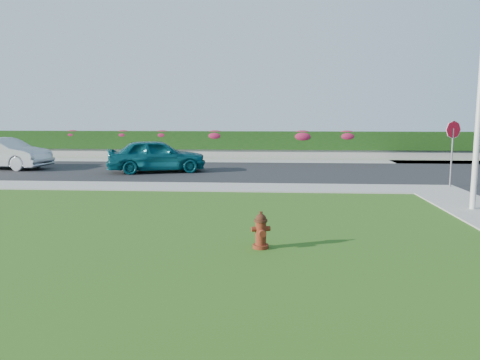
# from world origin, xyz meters

# --- Properties ---
(ground) EXTENTS (120.00, 120.00, 0.00)m
(ground) POSITION_xyz_m (0.00, 0.00, 0.00)
(ground) COLOR black
(ground) RESTS_ON ground
(street_far) EXTENTS (26.00, 8.00, 0.04)m
(street_far) POSITION_xyz_m (-5.00, 14.00, 0.02)
(street_far) COLOR black
(street_far) RESTS_ON ground
(sidewalk_far) EXTENTS (24.00, 2.00, 0.04)m
(sidewalk_far) POSITION_xyz_m (-6.00, 9.00, 0.02)
(sidewalk_far) COLOR gray
(sidewalk_far) RESTS_ON ground
(curb_corner) EXTENTS (2.00, 2.00, 0.04)m
(curb_corner) POSITION_xyz_m (7.00, 9.00, 0.02)
(curb_corner) COLOR gray
(curb_corner) RESTS_ON ground
(sidewalk_beyond) EXTENTS (34.00, 2.00, 0.04)m
(sidewalk_beyond) POSITION_xyz_m (-1.00, 19.00, 0.02)
(sidewalk_beyond) COLOR gray
(sidewalk_beyond) RESTS_ON ground
(retaining_wall) EXTENTS (34.00, 0.40, 0.60)m
(retaining_wall) POSITION_xyz_m (-1.00, 20.50, 0.30)
(retaining_wall) COLOR gray
(retaining_wall) RESTS_ON ground
(hedge) EXTENTS (32.00, 0.90, 1.10)m
(hedge) POSITION_xyz_m (-1.00, 20.60, 1.15)
(hedge) COLOR black
(hedge) RESTS_ON retaining_wall
(fire_hydrant) EXTENTS (0.40, 0.38, 0.77)m
(fire_hydrant) POSITION_xyz_m (0.85, 1.04, 0.36)
(fire_hydrant) COLOR #52160C
(fire_hydrant) RESTS_ON ground
(sedan_teal) EXTENTS (4.90, 3.08, 1.55)m
(sedan_teal) POSITION_xyz_m (-4.34, 13.29, 0.82)
(sedan_teal) COLOR #0B4D59
(sedan_teal) RESTS_ON street_far
(sedan_silver) EXTENTS (4.87, 2.45, 1.53)m
(sedan_silver) POSITION_xyz_m (-12.27, 14.10, 0.81)
(sedan_silver) COLOR #A9ACB0
(sedan_silver) RESTS_ON street_far
(utility_pole) EXTENTS (0.16, 0.16, 6.73)m
(utility_pole) POSITION_xyz_m (6.84, 5.33, 3.36)
(utility_pole) COLOR silver
(utility_pole) RESTS_ON ground
(stop_sign) EXTENTS (0.64, 0.28, 2.52)m
(stop_sign) POSITION_xyz_m (7.76, 9.57, 1.87)
(stop_sign) COLOR slate
(stop_sign) RESTS_ON ground
(flower_clump_a) EXTENTS (1.15, 0.74, 0.57)m
(flower_clump_a) POSITION_xyz_m (-11.50, 20.50, 1.47)
(flower_clump_a) COLOR #A51C42
(flower_clump_a) RESTS_ON hedge
(flower_clump_b) EXTENTS (1.17, 0.75, 0.58)m
(flower_clump_b) POSITION_xyz_m (-8.23, 20.50, 1.47)
(flower_clump_b) COLOR #A51C42
(flower_clump_b) RESTS_ON hedge
(flower_clump_c) EXTENTS (1.19, 0.76, 0.59)m
(flower_clump_c) POSITION_xyz_m (-5.76, 20.50, 1.46)
(flower_clump_c) COLOR #A51C42
(flower_clump_c) RESTS_ON hedge
(flower_clump_d) EXTENTS (1.33, 0.85, 0.66)m
(flower_clump_d) POSITION_xyz_m (-2.45, 20.50, 1.44)
(flower_clump_d) COLOR #A51C42
(flower_clump_d) RESTS_ON hedge
(flower_clump_e) EXTENTS (1.46, 0.94, 0.73)m
(flower_clump_e) POSITION_xyz_m (2.91, 20.50, 1.41)
(flower_clump_e) COLOR #A51C42
(flower_clump_e) RESTS_ON hedge
(flower_clump_f) EXTENTS (1.35, 0.87, 0.67)m
(flower_clump_f) POSITION_xyz_m (5.59, 20.50, 1.43)
(flower_clump_f) COLOR #A51C42
(flower_clump_f) RESTS_ON hedge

